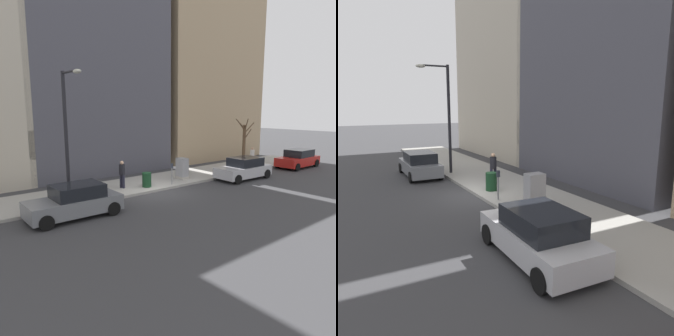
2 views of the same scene
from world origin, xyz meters
TOP-DOWN VIEW (x-y plane):
  - ground_plane at (0.00, 0.00)m, footprint 120.00×120.00m
  - sidewalk at (2.00, 0.00)m, footprint 4.00×36.00m
  - parked_car_red at (-1.08, -14.23)m, footprint 1.93×4.20m
  - parked_car_silver at (-1.01, -7.03)m, footprint 2.06×4.26m
  - parked_car_grey at (-1.25, 5.56)m, footprint 1.98×4.23m
  - parking_meter at (0.45, -1.66)m, footprint 0.14×0.10m
  - utility_box at (1.30, -3.30)m, footprint 0.83×0.61m
  - streetlamp at (0.28, 5.07)m, footprint 1.97×0.32m
  - bare_tree at (2.59, -11.68)m, footprint 1.71×2.23m
  - trash_bin at (0.90, -0.02)m, footprint 0.56×0.56m
  - pedestrian_near_meter at (0.92, -10.61)m, footprint 0.36×0.36m
  - pedestrian_midblock at (1.64, 1.26)m, footprint 0.40×0.36m
  - office_tower_left at (11.33, -12.41)m, footprint 11.65×11.65m
  - office_block_center at (11.11, -0.21)m, footprint 11.22×11.22m

SIDE VIEW (x-z plane):
  - ground_plane at x=0.00m, z-range 0.00..0.00m
  - sidewalk at x=2.00m, z-range 0.00..0.15m
  - trash_bin at x=0.90m, z-range 0.15..1.05m
  - parked_car_red at x=-1.08m, z-range -0.02..1.50m
  - parked_car_silver at x=-1.01m, z-range -0.02..1.50m
  - parked_car_grey at x=-1.25m, z-range -0.02..1.50m
  - utility_box at x=1.30m, z-range 0.13..1.56m
  - parking_meter at x=0.45m, z-range 0.30..1.65m
  - pedestrian_near_meter at x=0.92m, z-range 0.26..1.92m
  - pedestrian_midblock at x=1.64m, z-range 0.26..1.92m
  - bare_tree at x=2.59m, z-range 0.08..3.99m
  - streetlamp at x=0.28m, z-range 0.77..7.27m
  - office_tower_left at x=11.33m, z-range 0.00..16.83m
  - office_block_center at x=11.11m, z-range 0.00..17.61m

